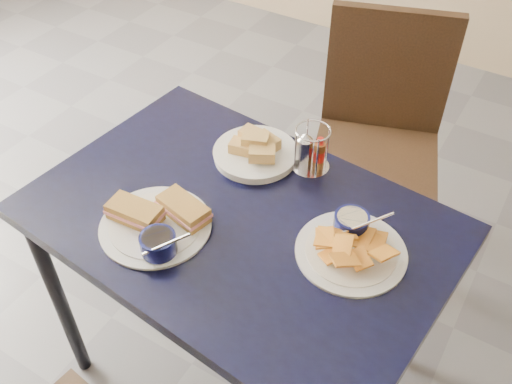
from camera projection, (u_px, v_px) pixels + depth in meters
The scene contains 7 objects.
ground at pixel (192, 364), 2.02m from camera, with size 6.00×6.00×0.00m, color #57575D.
dining_table at pixel (239, 235), 1.56m from camera, with size 1.17×0.84×0.75m.
chair_far at pixel (387, 127), 2.12m from camera, with size 0.56×0.56×0.96m.
sandwich_plate at pixel (158, 222), 1.46m from camera, with size 0.31×0.29×0.12m.
plantain_plate at pixel (351, 242), 1.41m from camera, with size 0.28×0.28×0.12m.
bread_basket at pixel (256, 151), 1.66m from camera, with size 0.24×0.24×0.08m.
condiment_caddy at pixel (310, 151), 1.61m from camera, with size 0.11×0.11×0.14m.
Camera 1 is at (0.73, -0.78, 1.83)m, focal length 40.00 mm.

